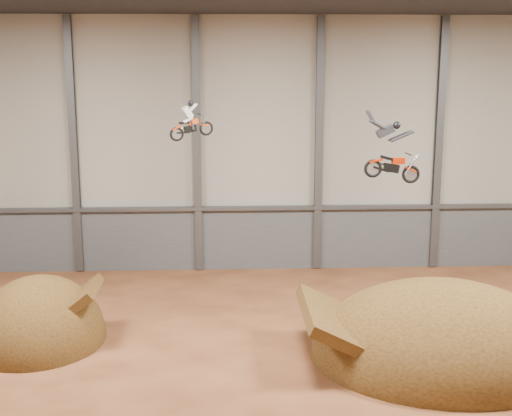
% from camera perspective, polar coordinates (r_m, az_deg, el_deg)
% --- Properties ---
extents(floor, '(40.00, 40.00, 0.00)m').
position_cam_1_polar(floor, '(26.79, 1.69, -14.18)').
color(floor, '#4F2715').
rests_on(floor, ground).
extents(back_wall, '(40.00, 0.10, 14.00)m').
position_cam_1_polar(back_wall, '(39.30, 0.16, 5.00)').
color(back_wall, '#9E988C').
rests_on(back_wall, ground).
extents(lower_band_back, '(39.80, 0.18, 3.50)m').
position_cam_1_polar(lower_band_back, '(40.19, 0.16, -2.47)').
color(lower_band_back, '#4C4E53').
rests_on(lower_band_back, ground).
extents(steel_rail, '(39.80, 0.35, 0.20)m').
position_cam_1_polar(steel_rail, '(39.63, 0.17, -0.00)').
color(steel_rail, '#47494F').
rests_on(steel_rail, lower_band_back).
extents(steel_column_1, '(0.40, 0.36, 13.90)m').
position_cam_1_polar(steel_column_1, '(39.90, -14.37, 4.73)').
color(steel_column_1, '#47494F').
rests_on(steel_column_1, ground).
extents(steel_column_2, '(0.40, 0.36, 13.90)m').
position_cam_1_polar(steel_column_2, '(39.09, -4.73, 4.92)').
color(steel_column_2, '#47494F').
rests_on(steel_column_2, ground).
extents(steel_column_3, '(0.40, 0.36, 13.90)m').
position_cam_1_polar(steel_column_3, '(39.40, 5.04, 4.97)').
color(steel_column_3, '#47494F').
rests_on(steel_column_3, ground).
extents(steel_column_4, '(0.40, 0.36, 13.90)m').
position_cam_1_polar(steel_column_4, '(40.81, 14.40, 4.88)').
color(steel_column_4, '#47494F').
rests_on(steel_column_4, ground).
extents(takeoff_ramp, '(5.56, 6.42, 5.56)m').
position_cam_1_polar(takeoff_ramp, '(32.11, -16.91, -10.12)').
color(takeoff_ramp, '#35220D').
rests_on(takeoff_ramp, ground).
extents(landing_ramp, '(10.45, 9.24, 6.03)m').
position_cam_1_polar(landing_ramp, '(30.23, 14.52, -11.41)').
color(landing_ramp, '#35220D').
rests_on(landing_ramp, ground).
extents(fmx_rider_a, '(2.26, 1.37, 1.99)m').
position_cam_1_polar(fmx_rider_a, '(30.47, -5.11, 7.20)').
color(fmx_rider_a, '#C33808').
extents(fmx_rider_b, '(3.61, 1.11, 3.19)m').
position_cam_1_polar(fmx_rider_b, '(29.75, 10.79, 4.77)').
color(fmx_rider_b, '#B11E01').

